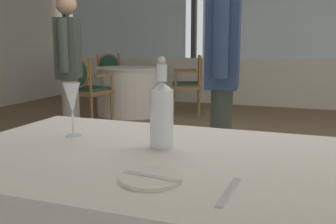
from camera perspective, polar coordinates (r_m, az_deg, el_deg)
ground_plane at (r=3.07m, az=8.00°, el=-10.95°), size 14.24×14.24×0.00m
window_wall_far at (r=6.94m, az=15.46°, el=10.47°), size 9.09×0.14×2.93m
side_plate at (r=1.03m, az=-2.60°, el=-10.05°), size 0.17×0.17×0.01m
butter_knife at (r=1.03m, az=-2.61°, el=-9.78°), size 0.18×0.04×0.00m
dinner_fork at (r=0.96m, az=9.29°, el=-11.92°), size 0.03×0.20×0.00m
water_bottle at (r=1.32m, az=-0.97°, el=0.03°), size 0.08×0.08×0.32m
wine_glass at (r=1.52m, az=-14.47°, el=1.93°), size 0.07×0.07×0.22m
background_table_1 at (r=6.00m, az=-5.73°, el=3.24°), size 1.10×1.10×0.75m
dining_chair_1_0 at (r=6.89m, az=-8.74°, el=5.62°), size 0.66×0.66×0.95m
dining_chair_1_1 at (r=5.26m, az=-12.37°, el=4.06°), size 0.60×0.55×0.93m
dining_chair_1_2 at (r=5.91m, az=3.63°, el=4.97°), size 0.57×0.62×0.94m
diner_person_0 at (r=2.45m, az=8.41°, el=7.03°), size 0.24×0.53×1.70m
diner_person_1 at (r=3.86m, az=-14.87°, el=6.85°), size 0.32×0.50×1.59m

